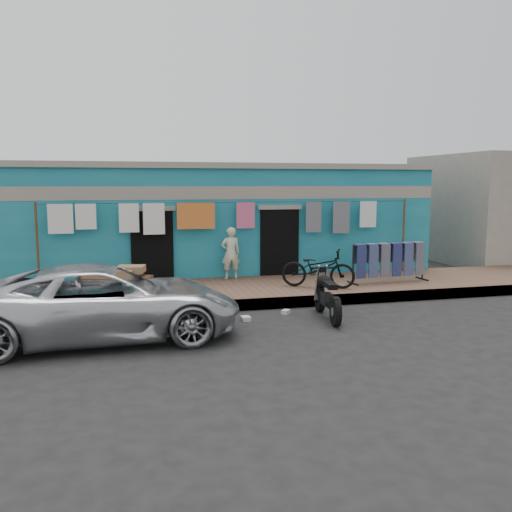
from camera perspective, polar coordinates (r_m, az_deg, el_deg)
The scene contains 14 objects.
ground at distance 10.74m, azimuth 2.63°, elevation -7.48°, with size 80.00×80.00×0.00m, color black.
sidewalk at distance 13.54m, azimuth -1.04°, elevation -3.75°, with size 28.00×3.00×0.25m, color brown.
curb at distance 12.16m, azimuth 0.52°, elevation -5.07°, with size 28.00×0.10×0.25m, color gray.
building at distance 17.21m, azimuth -4.07°, elevation 3.92°, with size 12.20×5.20×3.36m.
clothesline at distance 14.43m, azimuth -4.00°, elevation 3.76°, with size 10.06×0.06×2.10m.
car at distance 10.17m, azimuth -15.56°, elevation -4.58°, with size 2.25×4.96×1.40m, color silver.
seated_person at distance 14.53m, azimuth -2.69°, elevation 0.32°, with size 0.50×0.34×1.40m, color beige.
bicycle at distance 13.40m, azimuth 6.56°, elevation -0.84°, with size 0.64×1.80×1.17m, color black.
motorcycle at distance 11.39m, azimuth 7.53°, elevation -4.03°, with size 0.73×1.63×1.02m, color black, non-canonical shape.
charpoy at distance 13.37m, azimuth -14.51°, elevation -2.34°, with size 1.89×1.38×0.58m, color brown, non-canonical shape.
jeans_rack at distance 14.51m, azimuth 13.80°, elevation -0.60°, with size 2.22×0.59×1.05m, color black, non-canonical shape.
litter_a at distance 11.67m, azimuth -3.02°, elevation -6.08°, with size 0.15×0.12×0.07m, color silver.
litter_b at distance 11.77m, azimuth 3.14°, elevation -5.90°, with size 0.18×0.14×0.09m, color silver.
litter_c at distance 11.21m, azimuth -1.09°, elevation -6.60°, with size 0.22×0.18×0.09m, color silver.
Camera 1 is at (-3.00, -9.93, 2.80)m, focal length 38.00 mm.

